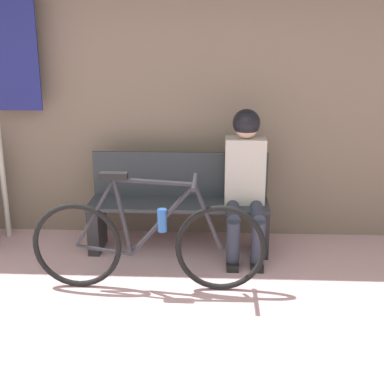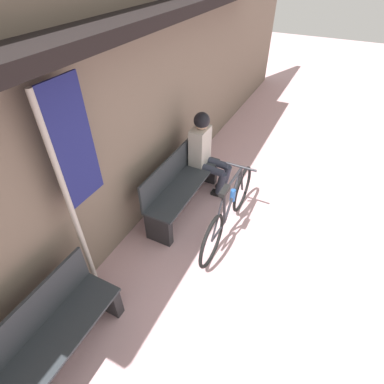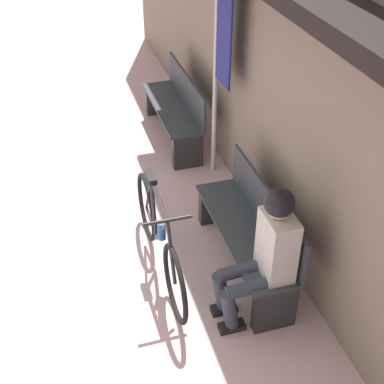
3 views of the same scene
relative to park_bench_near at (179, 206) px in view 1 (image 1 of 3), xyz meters
name	(u,v)px [view 1 (image 1 of 3)]	position (x,y,z in m)	size (l,w,h in m)	color
storefront_wall	(156,55)	(-0.23, 0.43, 1.27)	(12.00, 0.56, 3.20)	#756656
park_bench_near	(179,206)	(0.00, 0.00, 0.00)	(1.55, 0.42, 0.85)	#2D3338
bicycle	(148,242)	(-0.17, -0.78, -0.02)	(1.75, 0.40, 0.91)	black
person_seated	(245,174)	(0.57, -0.10, 0.33)	(0.34, 0.60, 1.26)	#2D3342
banner_pole	(7,74)	(-1.50, 0.21, 1.12)	(0.45, 0.05, 2.30)	#B7B2A8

